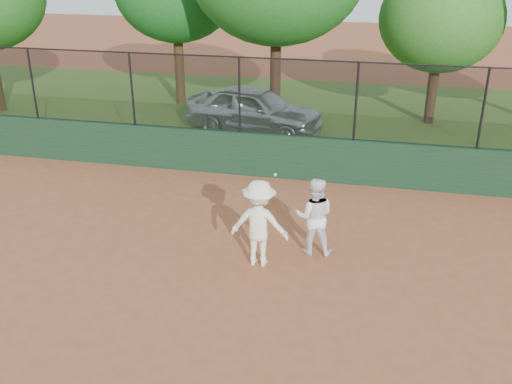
% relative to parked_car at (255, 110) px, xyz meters
% --- Properties ---
extents(ground, '(80.00, 80.00, 0.00)m').
position_rel_parked_car_xyz_m(ground, '(0.95, -9.78, -0.77)').
color(ground, '#9D5232').
rests_on(ground, ground).
extents(back_wall, '(26.00, 0.20, 1.20)m').
position_rel_parked_car_xyz_m(back_wall, '(0.95, -3.78, -0.17)').
color(back_wall, '#193820').
rests_on(back_wall, ground).
extents(grass_strip, '(36.00, 12.00, 0.01)m').
position_rel_parked_car_xyz_m(grass_strip, '(0.95, 2.22, -0.77)').
color(grass_strip, '#375B1C').
rests_on(grass_strip, ground).
extents(parked_car, '(4.80, 2.70, 1.54)m').
position_rel_parked_car_xyz_m(parked_car, '(0.00, 0.00, 0.00)').
color(parked_car, '#B7BEC2').
rests_on(parked_car, ground).
extents(player_second, '(0.85, 0.70, 1.62)m').
position_rel_parked_car_xyz_m(player_second, '(2.96, -7.64, 0.04)').
color(player_second, white).
rests_on(player_second, ground).
extents(player_main, '(1.14, 0.66, 2.02)m').
position_rel_parked_car_xyz_m(player_main, '(1.98, -8.32, 0.11)').
color(player_main, white).
rests_on(player_main, ground).
extents(fence_assembly, '(26.00, 0.06, 2.00)m').
position_rel_parked_car_xyz_m(fence_assembly, '(0.92, -3.78, 1.47)').
color(fence_assembly, black).
rests_on(fence_assembly, back_wall).
extents(tree_3, '(4.05, 3.68, 5.28)m').
position_rel_parked_car_xyz_m(tree_3, '(5.74, 2.45, 2.75)').
color(tree_3, '#422A16').
rests_on(tree_3, ground).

